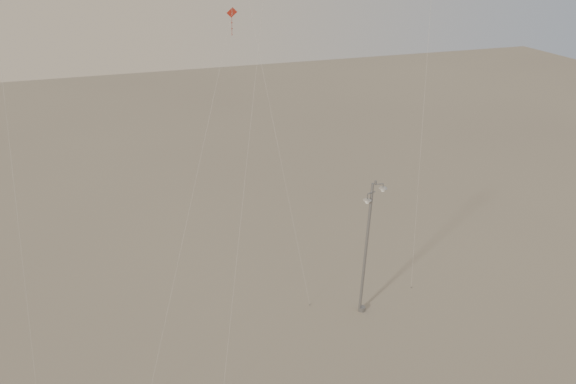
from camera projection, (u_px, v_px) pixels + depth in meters
name	position (u px, v px, depth m)	size (l,w,h in m)	color
ground	(311.00, 374.00, 31.39)	(160.00, 160.00, 0.00)	gray
street_lamp	(367.00, 245.00, 34.61)	(1.59, 0.68, 9.22)	gray
kite_1	(258.00, 58.00, 31.60)	(6.48, 11.21, 22.18)	#312A29
kite_3	(210.00, 114.00, 31.65)	(7.84, 9.66, 18.59)	maroon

